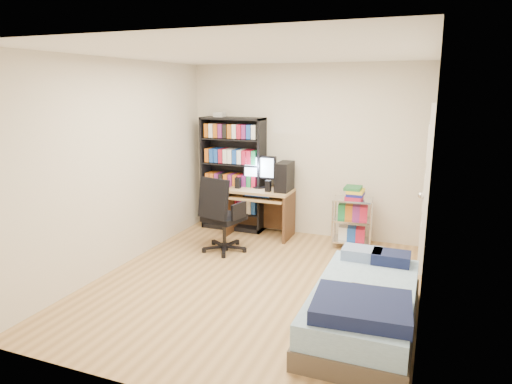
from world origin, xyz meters
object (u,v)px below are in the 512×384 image
at_px(computer_desk, 267,194).
at_px(bed, 364,306).
at_px(media_shelf, 233,173).
at_px(office_chair, 222,228).

relative_size(computer_desk, bed, 0.66).
height_order(media_shelf, office_chair, media_shelf).
bearing_deg(bed, office_chair, 146.46).
distance_m(computer_desk, bed, 2.88).
bearing_deg(bed, computer_desk, 128.03).
xyz_separation_m(computer_desk, bed, (1.75, -2.24, -0.41)).
distance_m(computer_desk, office_chair, 0.97).
height_order(media_shelf, bed, media_shelf).
distance_m(media_shelf, bed, 3.42).
height_order(media_shelf, computer_desk, media_shelf).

